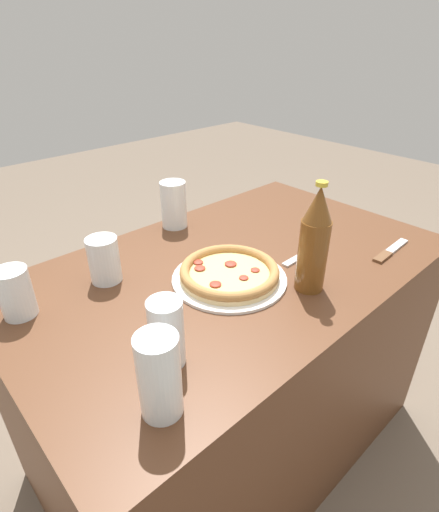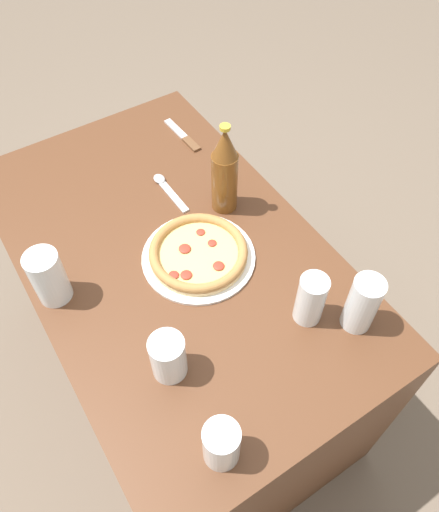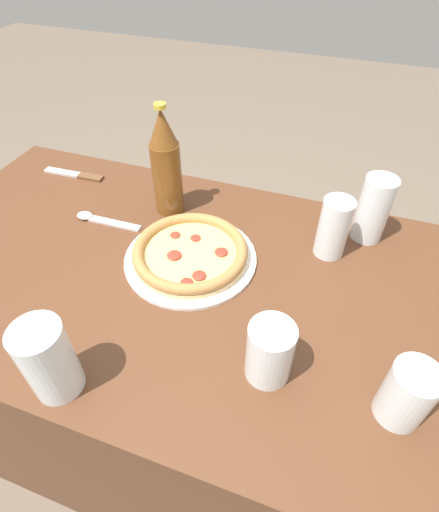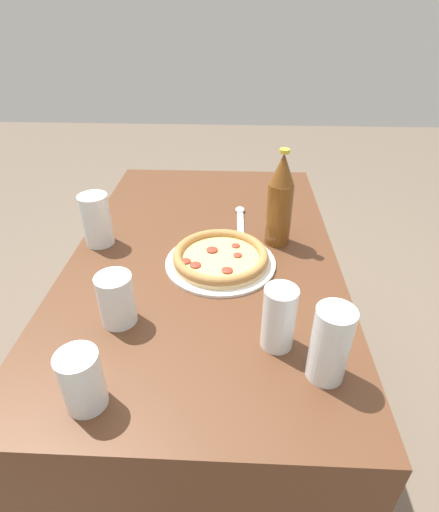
{
  "view_description": "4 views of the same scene",
  "coord_description": "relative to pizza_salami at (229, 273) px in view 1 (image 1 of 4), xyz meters",
  "views": [
    {
      "loc": [
        -0.66,
        -0.66,
        1.3
      ],
      "look_at": [
        -0.1,
        -0.05,
        0.82
      ],
      "focal_mm": 28.0,
      "sensor_mm": 36.0,
      "label": 1
    },
    {
      "loc": [
        -0.75,
        0.33,
        1.77
      ],
      "look_at": [
        -0.11,
        -0.08,
        0.78
      ],
      "focal_mm": 35.0,
      "sensor_mm": 36.0,
      "label": 2
    },
    {
      "loc": [
        -0.34,
        0.53,
        1.36
      ],
      "look_at": [
        -0.14,
        -0.02,
        0.8
      ],
      "focal_mm": 28.0,
      "sensor_mm": 36.0,
      "label": 3
    },
    {
      "loc": [
        -0.94,
        -0.09,
        1.34
      ],
      "look_at": [
        -0.15,
        -0.05,
        0.82
      ],
      "focal_mm": 28.0,
      "sensor_mm": 36.0,
      "label": 4
    }
  ],
  "objects": [
    {
      "name": "spoon",
      "position": [
        0.27,
        -0.05,
        -0.01
      ],
      "size": [
        0.17,
        0.03,
        0.01
      ],
      "color": "silver",
      "rests_on": "table"
    },
    {
      "name": "pizza_salami",
      "position": [
        0.0,
        0.0,
        0.0
      ],
      "size": [
        0.29,
        0.29,
        0.04
      ],
      "color": "white",
      "rests_on": "table"
    },
    {
      "name": "knife",
      "position": [
        0.44,
        -0.21,
        -0.02
      ],
      "size": [
        0.18,
        0.03,
        0.01
      ],
      "color": "brown",
      "rests_on": "table"
    },
    {
      "name": "glass_red_wine",
      "position": [
        -0.44,
        0.22,
        0.03
      ],
      "size": [
        0.07,
        0.07,
        0.12
      ],
      "color": "white",
      "rests_on": "table"
    },
    {
      "name": "glass_cola",
      "position": [
        -0.28,
        -0.13,
        0.04
      ],
      "size": [
        0.07,
        0.07,
        0.14
      ],
      "color": "white",
      "rests_on": "table"
    },
    {
      "name": "glass_iced_tea",
      "position": [
        -0.36,
        -0.21,
        0.05
      ],
      "size": [
        0.07,
        0.07,
        0.16
      ],
      "color": "white",
      "rests_on": "table"
    },
    {
      "name": "beer_bottle",
      "position": [
        0.12,
        -0.16,
        0.11
      ],
      "size": [
        0.07,
        0.07,
        0.27
      ],
      "color": "brown",
      "rests_on": "table"
    },
    {
      "name": "glass_water",
      "position": [
        0.09,
        0.35,
        0.05
      ],
      "size": [
        0.08,
        0.08,
        0.15
      ],
      "color": "white",
      "rests_on": "table"
    },
    {
      "name": "glass_lemonade",
      "position": [
        -0.23,
        0.21,
        0.03
      ],
      "size": [
        0.08,
        0.08,
        0.12
      ],
      "color": "white",
      "rests_on": "table"
    },
    {
      "name": "ground_plane",
      "position": [
        0.06,
        0.05,
        -0.76
      ],
      "size": [
        8.0,
        8.0,
        0.0
      ],
      "primitive_type": "plane",
      "color": "#6B5B4C"
    },
    {
      "name": "table",
      "position": [
        0.06,
        0.05,
        -0.39
      ],
      "size": [
        1.21,
        0.73,
        0.74
      ],
      "color": "#56331E",
      "rests_on": "ground_plane"
    }
  ]
}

